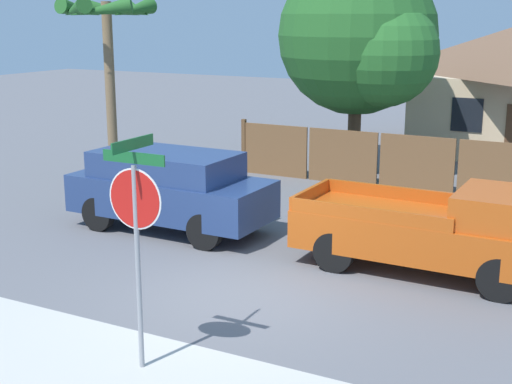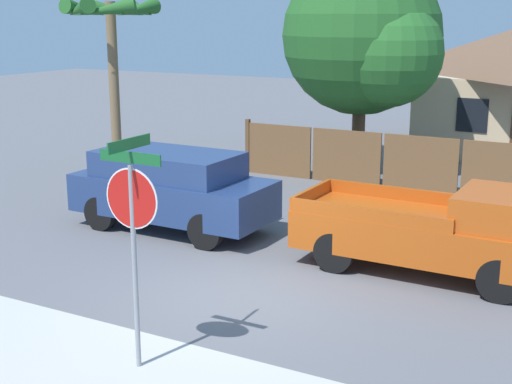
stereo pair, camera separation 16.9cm
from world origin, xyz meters
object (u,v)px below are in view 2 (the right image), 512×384
(oak_tree, at_px, (367,39))
(stop_sign, at_px, (132,215))
(red_suv, at_px, (172,187))
(orange_pickup, at_px, (439,231))
(palm_tree, at_px, (111,26))

(oak_tree, distance_m, stop_sign, 13.54)
(red_suv, distance_m, stop_sign, 6.63)
(red_suv, bearing_deg, orange_pickup, 0.74)
(oak_tree, height_order, palm_tree, oak_tree)
(oak_tree, bearing_deg, orange_pickup, -60.83)
(palm_tree, height_order, stop_sign, palm_tree)
(oak_tree, xyz_separation_m, red_suv, (-1.72, -7.71, -3.06))
(red_suv, xyz_separation_m, orange_pickup, (6.03, -0.00, -0.14))
(palm_tree, bearing_deg, orange_pickup, -16.89)
(orange_pickup, height_order, stop_sign, stop_sign)
(oak_tree, xyz_separation_m, stop_sign, (1.62, -13.31, -1.86))
(palm_tree, xyz_separation_m, stop_sign, (7.37, -8.65, -2.27))
(oak_tree, relative_size, stop_sign, 2.04)
(oak_tree, distance_m, red_suv, 8.47)
(oak_tree, bearing_deg, palm_tree, -141.02)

